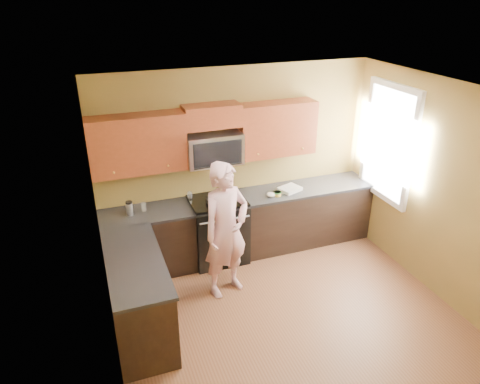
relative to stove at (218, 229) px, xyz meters
name	(u,v)px	position (x,y,z in m)	size (l,w,h in m)	color
floor	(293,324)	(0.40, -1.68, -0.47)	(4.00, 4.00, 0.00)	brown
ceiling	(308,99)	(0.40, -1.68, 2.23)	(4.00, 4.00, 0.00)	white
wall_back	(236,161)	(0.40, 0.32, 0.88)	(4.00, 4.00, 0.00)	brown
wall_front	(435,361)	(0.40, -3.67, 0.88)	(4.00, 4.00, 0.00)	brown
wall_left	(105,262)	(-1.60, -1.68, 0.88)	(4.00, 4.00, 0.00)	brown
wall_right	(449,197)	(2.40, -1.68, 0.88)	(4.00, 4.00, 0.00)	brown
cabinet_back_run	(243,226)	(0.40, 0.02, -0.03)	(4.00, 0.60, 0.88)	black
cabinet_left_run	(138,296)	(-1.30, -1.08, -0.03)	(0.60, 1.60, 0.88)	black
countertop_back	(244,198)	(0.40, 0.01, 0.43)	(4.00, 0.62, 0.04)	black
countertop_left	(135,262)	(-1.29, -1.08, 0.43)	(0.62, 1.60, 0.04)	black
stove	(218,229)	(0.00, 0.00, 0.00)	(0.76, 0.65, 0.95)	black
microwave	(214,163)	(0.00, 0.12, 0.97)	(0.76, 0.40, 0.42)	silver
upper_cab_left	(140,172)	(-0.99, 0.16, 0.97)	(1.22, 0.33, 0.75)	maroon
upper_cab_right	(275,154)	(0.94, 0.16, 0.97)	(1.12, 0.33, 0.75)	maroon
upper_cab_over_mw	(212,116)	(0.00, 0.16, 1.62)	(0.76, 0.33, 0.30)	maroon
window	(389,143)	(2.38, -0.48, 1.17)	(0.06, 1.06, 1.66)	white
woman	(226,230)	(-0.13, -0.76, 0.42)	(0.65, 0.43, 1.79)	#CF677E
frying_pan	(217,202)	(-0.03, -0.06, 0.47)	(0.29, 0.51, 0.07)	black
butter_tub	(277,196)	(0.86, -0.11, 0.45)	(0.11, 0.11, 0.08)	gold
toast_slice	(272,194)	(0.81, -0.05, 0.45)	(0.11, 0.11, 0.01)	#B27F47
napkin_a	(231,205)	(0.13, -0.23, 0.48)	(0.11, 0.12, 0.06)	silver
napkin_b	(271,195)	(0.76, -0.12, 0.48)	(0.12, 0.13, 0.07)	silver
dish_towel	(290,189)	(1.11, -0.01, 0.47)	(0.30, 0.24, 0.05)	silver
travel_mug	(130,215)	(-1.19, 0.02, 0.45)	(0.09, 0.09, 0.19)	silver
glass_b	(144,207)	(-1.00, 0.07, 0.51)	(0.07, 0.07, 0.12)	silver
glass_c	(190,196)	(-0.34, 0.19, 0.51)	(0.07, 0.07, 0.12)	silver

